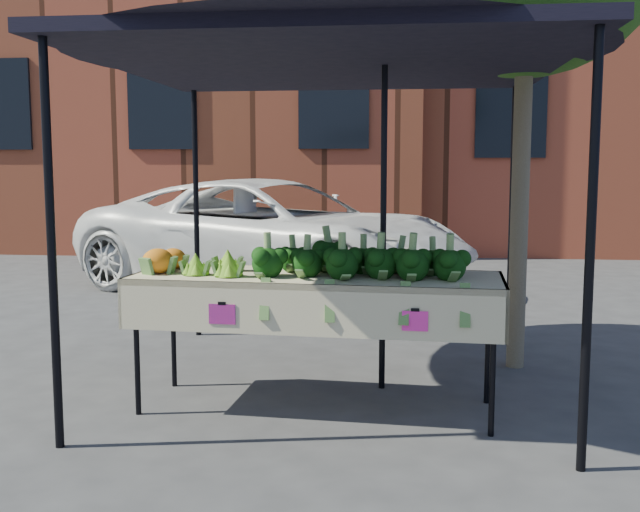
{
  "coord_description": "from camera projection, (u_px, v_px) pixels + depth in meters",
  "views": [
    {
      "loc": [
        0.74,
        -4.79,
        1.6
      ],
      "look_at": [
        0.17,
        0.2,
        1.0
      ],
      "focal_mm": 41.97,
      "sensor_mm": 36.0,
      "label": 1
    }
  ],
  "objects": [
    {
      "name": "vehicle",
      "position": [
        273.0,
        87.0,
        9.42
      ],
      "size": [
        2.25,
        2.77,
        5.2
      ],
      "primitive_type": "imported",
      "rotation": [
        0.0,
        0.0,
        1.18
      ],
      "color": "white",
      "rests_on": "ground"
    },
    {
      "name": "building_left",
      "position": [
        153.0,
        37.0,
        16.87
      ],
      "size": [
        12.0,
        8.0,
        9.0
      ],
      "primitive_type": "cube",
      "color": "brown",
      "rests_on": "ground"
    },
    {
      "name": "broccoli_heap",
      "position": [
        359.0,
        255.0,
        4.85
      ],
      "size": [
        1.37,
        0.57,
        0.26
      ],
      "primitive_type": "ellipsoid",
      "color": "black",
      "rests_on": "table"
    },
    {
      "name": "street_tree",
      "position": [
        523.0,
        114.0,
        5.79
      ],
      "size": [
        2.04,
        2.04,
        4.02
      ],
      "primitive_type": null,
      "color": "#1E4C14",
      "rests_on": "ground"
    },
    {
      "name": "table",
      "position": [
        317.0,
        342.0,
        4.93
      ],
      "size": [
        2.45,
        0.95,
        0.9
      ],
      "color": "beige",
      "rests_on": "ground"
    },
    {
      "name": "romanesco_cluster",
      "position": [
        216.0,
        258.0,
        4.92
      ],
      "size": [
        0.43,
        0.47,
        0.2
      ],
      "primitive_type": "ellipsoid",
      "color": "#7DBE2B",
      "rests_on": "table"
    },
    {
      "name": "ground",
      "position": [
        292.0,
        407.0,
        5.0
      ],
      "size": [
        90.0,
        90.0,
        0.0
      ],
      "primitive_type": "plane",
      "color": "#323235"
    },
    {
      "name": "canopy",
      "position": [
        335.0,
        199.0,
        5.4
      ],
      "size": [
        3.16,
        3.16,
        2.74
      ],
      "primitive_type": null,
      "color": "black",
      "rests_on": "ground"
    },
    {
      "name": "cauliflower_pair",
      "position": [
        166.0,
        258.0,
        5.04
      ],
      "size": [
        0.23,
        0.43,
        0.18
      ],
      "primitive_type": "ellipsoid",
      "color": "orange",
      "rests_on": "table"
    }
  ]
}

